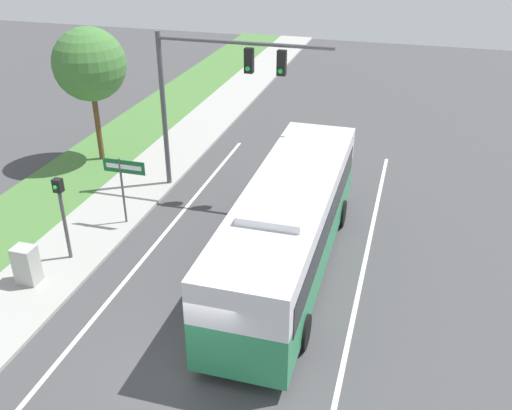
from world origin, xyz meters
TOP-DOWN VIEW (x-y plane):
  - ground_plane at (0.00, 0.00)m, footprint 80.00×80.00m
  - lane_divider_near at (-3.60, 0.00)m, footprint 0.14×30.00m
  - lane_divider_far at (3.60, 0.00)m, footprint 0.14×30.00m
  - bus at (1.21, 4.89)m, footprint 2.71×11.00m
  - signal_gantry at (-2.98, 9.65)m, footprint 6.77×0.41m
  - pedestrian_signal at (-5.91, 3.44)m, footprint 0.28×0.34m
  - street_sign at (-5.13, 6.12)m, footprint 1.61×0.08m
  - utility_cabinet at (-6.37, 1.87)m, footprint 0.66×0.55m
  - roadside_tree at (-9.10, 11.20)m, footprint 3.15×3.15m

SIDE VIEW (x-z plane):
  - ground_plane at x=0.00m, z-range 0.00..0.00m
  - lane_divider_near at x=-3.60m, z-range 0.00..0.01m
  - lane_divider_far at x=3.60m, z-range 0.00..0.01m
  - utility_cabinet at x=-6.37m, z-range 0.12..1.37m
  - bus at x=1.21m, z-range 0.16..3.45m
  - street_sign at x=-5.13m, z-range 0.62..3.30m
  - pedestrian_signal at x=-5.91m, z-range 0.55..3.56m
  - roadside_tree at x=-9.10m, z-range 1.49..7.45m
  - signal_gantry at x=-2.98m, z-range 1.40..7.80m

